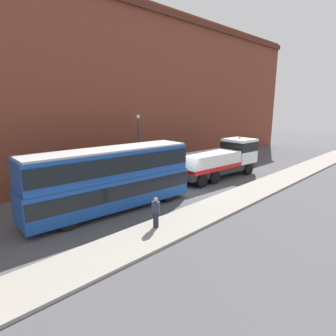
{
  "coord_description": "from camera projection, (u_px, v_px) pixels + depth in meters",
  "views": [
    {
      "loc": [
        -15.92,
        -14.38,
        6.74
      ],
      "look_at": [
        -1.19,
        0.36,
        2.0
      ],
      "focal_mm": 30.1,
      "sensor_mm": 36.0,
      "label": 1
    }
  ],
  "objects": [
    {
      "name": "street_lamp",
      "position": [
        139.0,
        141.0,
        25.25
      ],
      "size": [
        0.36,
        0.36,
        5.83
      ],
      "color": "#38383D",
      "rests_on": "ground_plane"
    },
    {
      "name": "recovery_tow_truck",
      "position": [
        221.0,
        159.0,
        26.2
      ],
      "size": [
        10.22,
        3.34,
        3.67
      ],
      "rotation": [
        0.0,
        0.0,
        -0.08
      ],
      "color": "#2D2D2D",
      "rests_on": "ground_plane"
    },
    {
      "name": "ground_plane",
      "position": [
        182.0,
        191.0,
        22.39
      ],
      "size": [
        120.0,
        120.0,
        0.0
      ],
      "primitive_type": "plane",
      "color": "#4C4C51"
    },
    {
      "name": "near_kerb",
      "position": [
        227.0,
        203.0,
        19.47
      ],
      "size": [
        60.0,
        2.8,
        0.15
      ],
      "primitive_type": "cube",
      "color": "gray",
      "rests_on": "ground_plane"
    },
    {
      "name": "pedestrian_onlooker",
      "position": [
        156.0,
        213.0,
        15.25
      ],
      "size": [
        0.44,
        0.48,
        1.71
      ],
      "rotation": [
        0.0,
        0.0,
        0.58
      ],
      "color": "#232333",
      "rests_on": "near_kerb"
    },
    {
      "name": "building_facade",
      "position": [
        122.0,
        89.0,
        25.75
      ],
      "size": [
        60.0,
        1.5,
        16.0
      ],
      "color": "brown",
      "rests_on": "ground_plane"
    },
    {
      "name": "double_decker_bus",
      "position": [
        111.0,
        177.0,
        17.8
      ],
      "size": [
        11.17,
        3.41,
        4.06
      ],
      "rotation": [
        0.0,
        0.0,
        -0.08
      ],
      "color": "#19479E",
      "rests_on": "ground_plane"
    }
  ]
}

